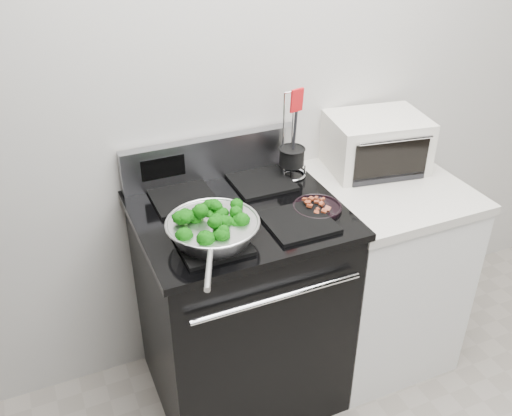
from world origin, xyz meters
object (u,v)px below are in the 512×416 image
gas_range (240,303)px  utensil_holder (292,161)px  bacon_plate (317,205)px  toaster_oven (376,143)px  skillet (213,229)px

gas_range → utensil_holder: (0.31, 0.18, 0.53)m
bacon_plate → toaster_oven: (0.43, 0.26, 0.07)m
utensil_holder → toaster_oven: bearing=-15.2°
gas_range → skillet: 0.56m
toaster_oven → gas_range: bearing=-158.8°
skillet → utensil_holder: (0.47, 0.33, 0.02)m
gas_range → skillet: (-0.16, -0.16, 0.51)m
skillet → bacon_plate: 0.45m
utensil_holder → toaster_oven: 0.40m
utensil_holder → skillet: bearing=-157.0°
bacon_plate → toaster_oven: 0.51m
skillet → utensil_holder: 0.58m
gas_range → utensil_holder: utensil_holder is taller
gas_range → toaster_oven: size_ratio=2.47×
gas_range → bacon_plate: size_ratio=5.93×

